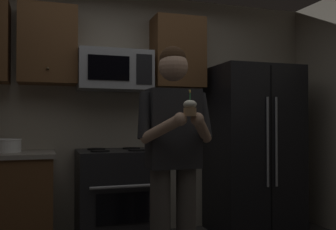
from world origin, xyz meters
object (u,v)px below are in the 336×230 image
bowl_large_white (7,145)px  person (174,150)px  refrigerator (253,149)px  cupcake (190,108)px  microwave (115,71)px  oven_range (116,197)px

bowl_large_white → person: (1.24, -1.14, 0.01)m
refrigerator → cupcake: bearing=-132.9°
microwave → person: (0.23, -1.19, -0.72)m
bowl_large_white → microwave: bearing=3.1°
oven_range → person: person is taller
oven_range → microwave: 1.26m
microwave → cupcake: microwave is taller
bowl_large_white → person: 1.68m
microwave → bowl_large_white: 1.25m
bowl_large_white → cupcake: size_ratio=1.52×
oven_range → refrigerator: (1.50, -0.04, 0.44)m
oven_range → microwave: (0.00, 0.12, 1.26)m
microwave → cupcake: bearing=-81.3°
refrigerator → bowl_large_white: bearing=177.6°
oven_range → person: 1.22m
oven_range → microwave: size_ratio=1.26×
microwave → refrigerator: 1.72m
oven_range → bowl_large_white: 1.14m
person → cupcake: bearing=-90.0°
refrigerator → cupcake: (-1.27, -1.36, 0.39)m
refrigerator → person: size_ratio=1.02×
microwave → bowl_large_white: (-1.01, -0.05, -0.74)m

